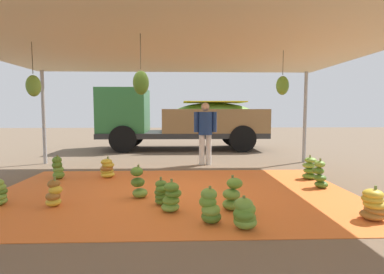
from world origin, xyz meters
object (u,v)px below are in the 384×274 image
Objects in this scene: banana_bunch_7 at (171,198)px; banana_bunch_6 at (232,195)px; banana_bunch_2 at (374,205)px; banana_bunch_8 at (245,214)px; banana_bunch_9 at (58,168)px; banana_bunch_12 at (310,169)px; banana_bunch_0 at (320,175)px; banana_bunch_3 at (54,194)px; banana_bunch_1 at (138,184)px; worker_0 at (205,129)px; banana_bunch_4 at (107,169)px; banana_bunch_10 at (162,193)px; banana_bunch_11 at (210,207)px; cargo_truck_main at (178,119)px.

banana_bunch_6 is at bearing 2.27° from banana_bunch_7.
banana_bunch_8 is (-1.86, -0.27, -0.01)m from banana_bunch_2.
banana_bunch_6 reaches higher than banana_bunch_7.
banana_bunch_8 is at bearing -36.23° from banana_bunch_7.
banana_bunch_12 is (5.62, -0.21, -0.01)m from banana_bunch_9.
banana_bunch_3 is at bearing -168.13° from banana_bunch_0.
banana_bunch_1 is 0.96m from banana_bunch_7.
banana_bunch_9 is at bearing 153.11° from banana_bunch_2.
banana_bunch_7 is (1.87, -0.33, 0.01)m from banana_bunch_3.
worker_0 reaches higher than banana_bunch_7.
banana_bunch_12 reaches higher than banana_bunch_4.
banana_bunch_8 is at bearing -51.19° from banana_bunch_4.
banana_bunch_12 is at bearing 53.83° from banana_bunch_8.
banana_bunch_9 is (-5.48, 0.99, -0.01)m from banana_bunch_0.
banana_bunch_6 is 1.19× the size of banana_bunch_10.
banana_bunch_3 is at bearing 174.04° from banana_bunch_6.
worker_0 is (-0.10, 4.01, 0.79)m from banana_bunch_6.
banana_bunch_6 reaches higher than banana_bunch_10.
banana_bunch_1 reaches higher than banana_bunch_4.
banana_bunch_2 is 6.08m from banana_bunch_9.
banana_bunch_11 reaches higher than banana_bunch_7.
banana_bunch_6 is 1.07× the size of banana_bunch_7.
banana_bunch_10 is (-1.09, 0.31, -0.04)m from banana_bunch_6.
cargo_truck_main is (2.61, 5.37, 0.98)m from banana_bunch_9.
banana_bunch_9 is at bearing 177.90° from banana_bunch_12.
worker_0 reaches higher than banana_bunch_9.
banana_bunch_9 is 0.08× the size of cargo_truck_main.
banana_bunch_3 is 4.66m from worker_0.
banana_bunch_8 is at bearing -83.52° from cargo_truck_main.
banana_bunch_11 is at bearing 152.16° from banana_bunch_8.
cargo_truck_main is 3.71× the size of worker_0.
banana_bunch_1 is 1.34× the size of banana_bunch_8.
banana_bunch_7 reaches higher than banana_bunch_2.
banana_bunch_6 is (-1.89, 0.47, 0.03)m from banana_bunch_2.
banana_bunch_11 reaches higher than banana_bunch_3.
banana_bunch_11 is at bearing -133.77° from banana_bunch_12.
banana_bunch_1 is at bearing 136.96° from banana_bunch_10.
banana_bunch_8 is at bearing -43.07° from banana_bunch_1.
cargo_truck_main reaches higher than banana_bunch_4.
banana_bunch_10 is 0.89× the size of banana_bunch_11.
banana_bunch_7 reaches higher than banana_bunch_10.
banana_bunch_9 is (-2.61, 2.32, 0.03)m from banana_bunch_7.
banana_bunch_2 is at bearing -8.73° from banana_bunch_7.
banana_bunch_0 is 3.16m from banana_bunch_7.
banana_bunch_12 is at bearing 35.04° from banana_bunch_7.
banana_bunch_10 is at bearing 136.92° from banana_bunch_8.
banana_bunch_9 is at bearing -153.29° from worker_0.
worker_0 is (-2.05, 2.72, 0.77)m from banana_bunch_0.
banana_bunch_7 is at bearing -41.60° from banana_bunch_9.
banana_bunch_10 is at bearing 0.78° from banana_bunch_3.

